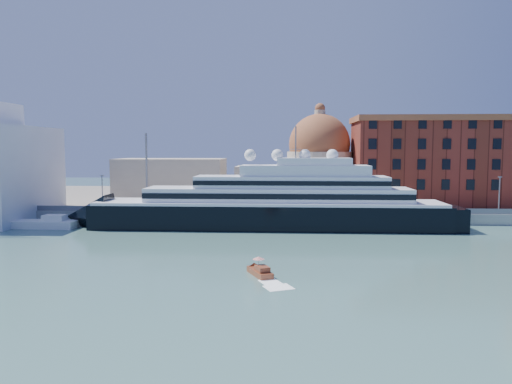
{
  "coord_description": "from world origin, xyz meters",
  "views": [
    {
      "loc": [
        12.58,
        -82.17,
        16.95
      ],
      "look_at": [
        6.62,
        18.0,
        8.13
      ],
      "focal_mm": 35.0,
      "sensor_mm": 36.0,
      "label": 1
    }
  ],
  "objects": [
    {
      "name": "lamp_posts",
      "position": [
        -12.67,
        32.27,
        9.84
      ],
      "size": [
        120.8,
        2.4,
        18.0
      ],
      "color": "slate",
      "rests_on": "quay"
    },
    {
      "name": "water_taxi",
      "position": [
        9.26,
        -16.94,
        0.62
      ],
      "size": [
        3.89,
        5.71,
        2.59
      ],
      "rotation": [
        0.0,
        0.0,
        0.42
      ],
      "color": "maroon",
      "rests_on": "ground"
    },
    {
      "name": "church",
      "position": [
        6.39,
        57.72,
        10.91
      ],
      "size": [
        66.0,
        18.0,
        25.5
      ],
      "color": "beige",
      "rests_on": "land"
    },
    {
      "name": "warehouse",
      "position": [
        52.0,
        52.0,
        13.79
      ],
      "size": [
        43.0,
        19.0,
        23.25
      ],
      "color": "maroon",
      "rests_on": "land"
    },
    {
      "name": "quay",
      "position": [
        0.0,
        34.0,
        1.25
      ],
      "size": [
        180.0,
        10.0,
        2.5
      ],
      "primitive_type": "cube",
      "color": "gray",
      "rests_on": "ground"
    },
    {
      "name": "quay_fence",
      "position": [
        0.0,
        29.5,
        3.1
      ],
      "size": [
        180.0,
        0.1,
        1.2
      ],
      "primitive_type": "cube",
      "color": "slate",
      "rests_on": "quay"
    },
    {
      "name": "superyacht",
      "position": [
        6.63,
        23.0,
        4.35
      ],
      "size": [
        84.24,
        11.68,
        25.18
      ],
      "color": "black",
      "rests_on": "ground"
    },
    {
      "name": "service_barge",
      "position": [
        -38.41,
        20.21,
        0.88
      ],
      "size": [
        13.8,
        5.04,
        3.07
      ],
      "rotation": [
        0.0,
        0.0,
        -0.04
      ],
      "color": "white",
      "rests_on": "ground"
    },
    {
      "name": "land",
      "position": [
        0.0,
        75.0,
        1.0
      ],
      "size": [
        260.0,
        72.0,
        2.0
      ],
      "primitive_type": "cube",
      "color": "slate",
      "rests_on": "ground"
    },
    {
      "name": "ground",
      "position": [
        0.0,
        0.0,
        0.0
      ],
      "size": [
        400.0,
        400.0,
        0.0
      ],
      "primitive_type": "plane",
      "color": "#3C6765",
      "rests_on": "ground"
    }
  ]
}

